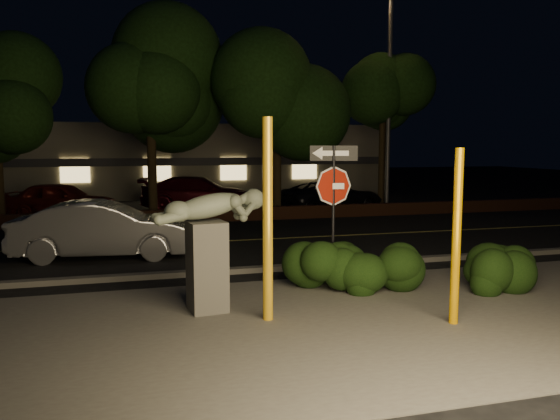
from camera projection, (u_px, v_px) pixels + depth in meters
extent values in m
plane|color=black|center=(229.00, 226.00, 19.35)|extent=(90.00, 90.00, 0.00)
cube|color=#4C4944|center=(348.00, 323.00, 8.81)|extent=(14.00, 6.00, 0.02)
cube|color=black|center=(247.00, 240.00, 16.48)|extent=(80.00, 8.00, 0.01)
cube|color=#B2A647|center=(247.00, 240.00, 16.47)|extent=(80.00, 0.12, 0.00)
cube|color=#4C4944|center=(283.00, 268.00, 12.54)|extent=(80.00, 0.25, 0.12)
cube|color=#4E2919|center=(223.00, 215.00, 20.57)|extent=(40.00, 0.35, 0.50)
cube|color=black|center=(204.00, 205.00, 26.05)|extent=(40.00, 12.00, 0.01)
cube|color=#736D5C|center=(186.00, 159.00, 33.48)|extent=(22.00, 10.00, 4.00)
cube|color=#333338|center=(196.00, 162.00, 28.60)|extent=(22.00, 0.20, 0.40)
cube|color=#FFD87F|center=(75.00, 171.00, 27.12)|extent=(1.40, 0.08, 1.20)
cube|color=#FFD87F|center=(157.00, 170.00, 28.17)|extent=(1.40, 0.08, 1.20)
cube|color=#FFD87F|center=(233.00, 169.00, 29.21)|extent=(1.40, 0.08, 1.20)
cube|color=#FFD87F|center=(304.00, 168.00, 30.26)|extent=(1.40, 0.08, 1.20)
cylinder|color=black|center=(152.00, 164.00, 21.51)|extent=(0.36, 0.36, 4.25)
ellipsoid|color=black|center=(149.00, 62.00, 21.04)|extent=(5.20, 5.20, 4.68)
cylinder|color=black|center=(277.00, 166.00, 22.45)|extent=(0.36, 0.36, 4.00)
ellipsoid|color=black|center=(277.00, 75.00, 22.01)|extent=(4.80, 4.80, 4.32)
cylinder|color=black|center=(382.00, 166.00, 24.24)|extent=(0.36, 0.36, 3.90)
ellipsoid|color=black|center=(384.00, 86.00, 23.83)|extent=(4.40, 4.40, 3.96)
cylinder|color=yellow|center=(268.00, 221.00, 8.76)|extent=(0.17, 0.17, 3.31)
cylinder|color=#E99F03|center=(456.00, 238.00, 8.60)|extent=(0.14, 0.14, 2.83)
cylinder|color=black|center=(333.00, 216.00, 11.13)|extent=(0.06, 0.06, 2.85)
cube|color=white|center=(334.00, 186.00, 11.06)|extent=(0.42, 0.13, 0.12)
cube|color=black|center=(334.00, 153.00, 10.98)|extent=(0.95, 0.24, 0.31)
cube|color=white|center=(334.00, 153.00, 10.98)|extent=(0.60, 0.16, 0.12)
cube|color=#4C4944|center=(207.00, 267.00, 9.36)|extent=(0.69, 0.69, 1.57)
sphere|color=gray|center=(254.00, 199.00, 9.55)|extent=(0.37, 0.37, 0.37)
ellipsoid|color=black|center=(329.00, 262.00, 10.88)|extent=(2.26, 1.49, 1.08)
ellipsoid|color=black|center=(371.00, 259.00, 10.78)|extent=(2.14, 1.70, 1.24)
ellipsoid|color=black|center=(496.00, 264.00, 10.81)|extent=(1.77, 1.46, 1.06)
cylinder|color=#48494D|center=(389.00, 104.00, 23.04)|extent=(0.18, 0.18, 9.20)
imported|color=silver|center=(104.00, 230.00, 13.83)|extent=(4.57, 2.00, 1.46)
imported|color=maroon|center=(61.00, 200.00, 21.64)|extent=(4.48, 2.84, 1.42)
imported|color=#440913|center=(198.00, 193.00, 24.29)|extent=(5.35, 2.90, 1.47)
imported|color=black|center=(331.00, 196.00, 23.70)|extent=(5.07, 3.25, 1.30)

